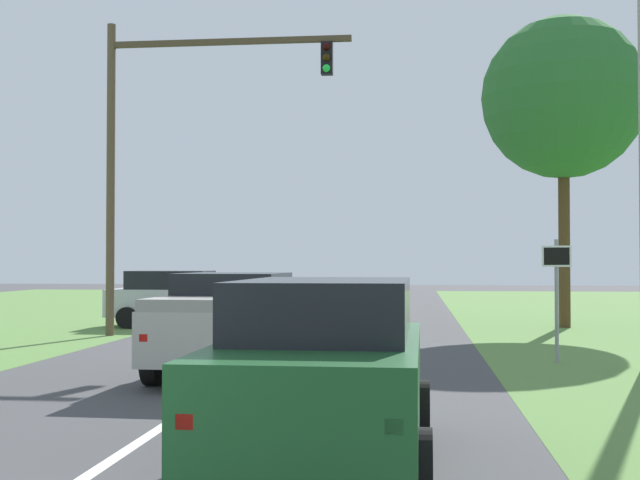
{
  "coord_description": "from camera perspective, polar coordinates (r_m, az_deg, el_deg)",
  "views": [
    {
      "loc": [
        3.2,
        -4.61,
        2.12
      ],
      "look_at": [
        0.95,
        15.53,
        2.62
      ],
      "focal_mm": 47.59,
      "sensor_mm": 36.0,
      "label": 1
    }
  ],
  "objects": [
    {
      "name": "crossing_suv_far",
      "position": [
        27.66,
        -9.7,
        -3.83
      ],
      "size": [
        4.28,
        2.16,
        1.8
      ],
      "color": "silver",
      "rests_on": "ground_plane"
    },
    {
      "name": "keep_moving_sign",
      "position": [
        18.22,
        15.63,
        -2.87
      ],
      "size": [
        0.6,
        0.09,
        2.56
      ],
      "color": "gray",
      "rests_on": "ground_plane"
    },
    {
      "name": "ground_plane",
      "position": [
        15.42,
        -5.75,
        -9.3
      ],
      "size": [
        120.0,
        120.0,
        0.0
      ],
      "primitive_type": "plane",
      "color": "#424244"
    },
    {
      "name": "traffic_light",
      "position": [
        24.51,
        -10.28,
        7.13
      ],
      "size": [
        7.0,
        0.4,
        8.88
      ],
      "color": "brown",
      "rests_on": "ground_plane"
    },
    {
      "name": "red_suv_near",
      "position": [
        8.79,
        0.27,
        -8.64
      ],
      "size": [
        2.21,
        4.63,
        1.92
      ],
      "color": "#194C23",
      "rests_on": "ground_plane"
    },
    {
      "name": "oak_tree_right",
      "position": [
        28.49,
        16.04,
        9.15
      ],
      "size": [
        5.17,
        5.17,
        9.92
      ],
      "color": "#4C351E",
      "rests_on": "ground_plane"
    },
    {
      "name": "pickup_truck_lead",
      "position": [
        15.96,
        -5.72,
        -5.48
      ],
      "size": [
        2.47,
        5.48,
        1.89
      ],
      "color": "#B7B2A8",
      "rests_on": "ground_plane"
    }
  ]
}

